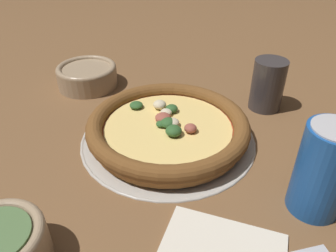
{
  "coord_description": "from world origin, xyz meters",
  "views": [
    {
      "loc": [
        0.44,
        -0.04,
        0.33
      ],
      "look_at": [
        0.0,
        0.0,
        0.03
      ],
      "focal_mm": 35.0,
      "sensor_mm": 36.0,
      "label": 1
    }
  ],
  "objects_px": {
    "pizza": "(168,127)",
    "beverage_can": "(323,170)",
    "pizza_tray": "(168,137)",
    "bowl_near": "(87,75)",
    "drinking_cup": "(268,85)"
  },
  "relations": [
    {
      "from": "pizza",
      "to": "beverage_can",
      "type": "distance_m",
      "value": 0.24
    },
    {
      "from": "pizza",
      "to": "bowl_near",
      "type": "bearing_deg",
      "value": -143.96
    },
    {
      "from": "pizza_tray",
      "to": "pizza",
      "type": "relative_size",
      "value": 1.09
    },
    {
      "from": "pizza",
      "to": "beverage_can",
      "type": "bearing_deg",
      "value": 46.0
    },
    {
      "from": "beverage_can",
      "to": "bowl_near",
      "type": "bearing_deg",
      "value": -139.19
    },
    {
      "from": "pizza",
      "to": "beverage_can",
      "type": "relative_size",
      "value": 2.15
    },
    {
      "from": "bowl_near",
      "to": "drinking_cup",
      "type": "relative_size",
      "value": 1.31
    },
    {
      "from": "drinking_cup",
      "to": "bowl_near",
      "type": "bearing_deg",
      "value": -109.76
    },
    {
      "from": "pizza_tray",
      "to": "pizza",
      "type": "xyz_separation_m",
      "value": [
        -0.0,
        -0.0,
        0.02
      ]
    },
    {
      "from": "drinking_cup",
      "to": "beverage_can",
      "type": "distance_m",
      "value": 0.25
    },
    {
      "from": "pizza_tray",
      "to": "pizza",
      "type": "bearing_deg",
      "value": -173.48
    },
    {
      "from": "pizza_tray",
      "to": "drinking_cup",
      "type": "bearing_deg",
      "value": 113.71
    },
    {
      "from": "pizza",
      "to": "beverage_can",
      "type": "height_order",
      "value": "beverage_can"
    },
    {
      "from": "bowl_near",
      "to": "beverage_can",
      "type": "xyz_separation_m",
      "value": [
        0.38,
        0.33,
        0.04
      ]
    },
    {
      "from": "pizza",
      "to": "bowl_near",
      "type": "relative_size",
      "value": 2.12
    }
  ]
}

